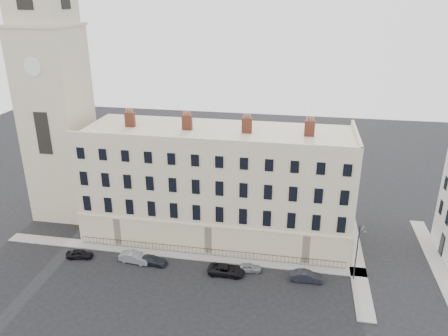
% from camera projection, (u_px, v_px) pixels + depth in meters
% --- Properties ---
extents(ground, '(160.00, 160.00, 0.00)m').
position_uv_depth(ground, '(248.00, 286.00, 51.12)').
color(ground, black).
rests_on(ground, ground).
extents(terrace, '(36.22, 12.22, 17.00)m').
position_uv_depth(terrace, '(217.00, 183.00, 60.30)').
color(terrace, beige).
rests_on(terrace, ground).
extents(church_tower, '(8.00, 8.13, 44.00)m').
position_uv_depth(church_tower, '(54.00, 94.00, 62.04)').
color(church_tower, beige).
rests_on(church_tower, ground).
extents(pavement_terrace, '(48.00, 2.00, 0.12)m').
position_uv_depth(pavement_terrace, '(177.00, 254.00, 57.33)').
color(pavement_terrace, gray).
rests_on(pavement_terrace, ground).
extents(pavement_east_return, '(2.00, 24.00, 0.12)m').
position_uv_depth(pavement_east_return, '(356.00, 259.00, 56.25)').
color(pavement_east_return, gray).
rests_on(pavement_east_return, ground).
extents(pavement_adjacent, '(2.00, 20.00, 0.12)m').
position_uv_depth(pavement_adjacent, '(434.00, 258.00, 56.42)').
color(pavement_adjacent, gray).
rests_on(pavement_adjacent, ground).
extents(railings, '(35.00, 0.04, 0.96)m').
position_uv_depth(railings, '(208.00, 252.00, 56.85)').
color(railings, black).
rests_on(railings, ground).
extents(car_a, '(3.54, 1.89, 1.14)m').
position_uv_depth(car_a, '(80.00, 254.00, 56.37)').
color(car_a, black).
rests_on(car_a, ground).
extents(car_b, '(4.16, 1.84, 1.33)m').
position_uv_depth(car_b, '(135.00, 257.00, 55.45)').
color(car_b, gray).
rests_on(car_b, ground).
extents(car_c, '(3.93, 1.92, 1.10)m').
position_uv_depth(car_c, '(153.00, 260.00, 55.07)').
color(car_c, black).
rests_on(car_c, ground).
extents(car_d, '(4.51, 2.09, 1.25)m').
position_uv_depth(car_d, '(227.00, 270.00, 53.02)').
color(car_d, black).
rests_on(car_d, ground).
extents(car_e, '(3.31, 1.74, 1.08)m').
position_uv_depth(car_e, '(249.00, 268.00, 53.62)').
color(car_e, gray).
rests_on(car_e, ground).
extents(car_f, '(3.92, 1.45, 1.28)m').
position_uv_depth(car_f, '(306.00, 276.00, 51.77)').
color(car_f, black).
rests_on(car_f, ground).
extents(streetlamp, '(0.64, 1.53, 7.32)m').
position_uv_depth(streetlamp, '(357.00, 251.00, 50.69)').
color(streetlamp, '#2B2A2F').
rests_on(streetlamp, ground).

